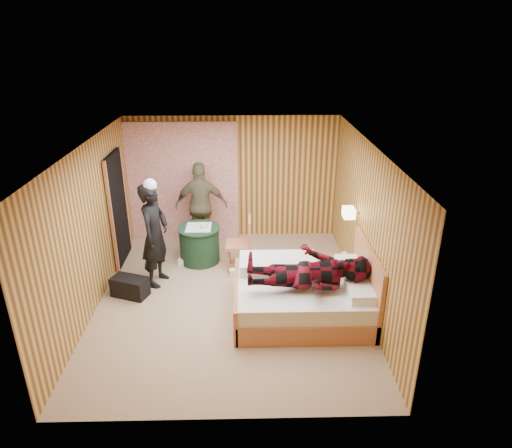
{
  "coord_description": "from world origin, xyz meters",
  "views": [
    {
      "loc": [
        0.26,
        -6.34,
        4.04
      ],
      "look_at": [
        0.42,
        0.6,
        1.05
      ],
      "focal_mm": 32.0,
      "sensor_mm": 36.0,
      "label": 1
    }
  ],
  "objects_px": {
    "duffel_bag": "(130,287)",
    "man_at_table": "(201,206)",
    "round_table": "(200,244)",
    "chair_near": "(243,240)",
    "wall_lamp": "(349,213)",
    "chair_far": "(202,221)",
    "man_on_bed": "(309,263)",
    "nightstand": "(344,275)",
    "woman_standing": "(155,235)",
    "bed": "(304,295)"
  },
  "relations": [
    {
      "from": "round_table",
      "to": "man_at_table",
      "type": "xyz_separation_m",
      "value": [
        0.0,
        0.66,
        0.51
      ]
    },
    {
      "from": "duffel_bag",
      "to": "chair_far",
      "type": "bearing_deg",
      "value": 80.81
    },
    {
      "from": "wall_lamp",
      "to": "man_at_table",
      "type": "xyz_separation_m",
      "value": [
        -2.53,
        1.51,
        -0.44
      ]
    },
    {
      "from": "bed",
      "to": "man_on_bed",
      "type": "height_order",
      "value": "man_on_bed"
    },
    {
      "from": "nightstand",
      "to": "man_on_bed",
      "type": "distance_m",
      "value": 1.35
    },
    {
      "from": "round_table",
      "to": "chair_near",
      "type": "height_order",
      "value": "chair_near"
    },
    {
      "from": "round_table",
      "to": "duffel_bag",
      "type": "bearing_deg",
      "value": -130.96
    },
    {
      "from": "nightstand",
      "to": "duffel_bag",
      "type": "relative_size",
      "value": 0.95
    },
    {
      "from": "nightstand",
      "to": "man_at_table",
      "type": "xyz_separation_m",
      "value": [
        -2.49,
        1.74,
        0.59
      ]
    },
    {
      "from": "nightstand",
      "to": "round_table",
      "type": "bearing_deg",
      "value": 156.48
    },
    {
      "from": "bed",
      "to": "round_table",
      "type": "xyz_separation_m",
      "value": [
        -1.73,
        1.74,
        0.03
      ]
    },
    {
      "from": "wall_lamp",
      "to": "chair_far",
      "type": "xyz_separation_m",
      "value": [
        -2.53,
        1.49,
        -0.76
      ]
    },
    {
      "from": "round_table",
      "to": "man_on_bed",
      "type": "xyz_separation_m",
      "value": [
        1.76,
        -1.97,
        0.63
      ]
    },
    {
      "from": "bed",
      "to": "woman_standing",
      "type": "relative_size",
      "value": 1.13
    },
    {
      "from": "bed",
      "to": "nightstand",
      "type": "distance_m",
      "value": 1.0
    },
    {
      "from": "man_on_bed",
      "to": "wall_lamp",
      "type": "bearing_deg",
      "value": 55.2
    },
    {
      "from": "bed",
      "to": "wall_lamp",
      "type": "bearing_deg",
      "value": 47.88
    },
    {
      "from": "nightstand",
      "to": "round_table",
      "type": "distance_m",
      "value": 2.72
    },
    {
      "from": "chair_far",
      "to": "man_at_table",
      "type": "bearing_deg",
      "value": 95.53
    },
    {
      "from": "woman_standing",
      "to": "man_at_table",
      "type": "relative_size",
      "value": 1.03
    },
    {
      "from": "man_at_table",
      "to": "chair_far",
      "type": "bearing_deg",
      "value": 93.55
    },
    {
      "from": "wall_lamp",
      "to": "chair_near",
      "type": "relative_size",
      "value": 0.27
    },
    {
      "from": "nightstand",
      "to": "chair_near",
      "type": "bearing_deg",
      "value": 155.06
    },
    {
      "from": "duffel_bag",
      "to": "man_at_table",
      "type": "height_order",
      "value": "man_at_table"
    },
    {
      "from": "duffel_bag",
      "to": "bed",
      "type": "bearing_deg",
      "value": 9.18
    },
    {
      "from": "round_table",
      "to": "chair_far",
      "type": "distance_m",
      "value": 0.66
    },
    {
      "from": "bed",
      "to": "chair_near",
      "type": "height_order",
      "value": "bed"
    },
    {
      "from": "chair_near",
      "to": "woman_standing",
      "type": "bearing_deg",
      "value": -71.9
    },
    {
      "from": "bed",
      "to": "duffel_bag",
      "type": "bearing_deg",
      "value": 168.71
    },
    {
      "from": "man_at_table",
      "to": "wall_lamp",
      "type": "bearing_deg",
      "value": 148.54
    },
    {
      "from": "wall_lamp",
      "to": "duffel_bag",
      "type": "bearing_deg",
      "value": -174.69
    },
    {
      "from": "round_table",
      "to": "man_at_table",
      "type": "relative_size",
      "value": 0.45
    },
    {
      "from": "woman_standing",
      "to": "man_at_table",
      "type": "bearing_deg",
      "value": -9.57
    },
    {
      "from": "round_table",
      "to": "man_on_bed",
      "type": "bearing_deg",
      "value": -48.24
    },
    {
      "from": "woman_standing",
      "to": "man_on_bed",
      "type": "height_order",
      "value": "man_on_bed"
    },
    {
      "from": "wall_lamp",
      "to": "nightstand",
      "type": "distance_m",
      "value": 1.05
    },
    {
      "from": "man_on_bed",
      "to": "round_table",
      "type": "bearing_deg",
      "value": 131.76
    },
    {
      "from": "man_on_bed",
      "to": "duffel_bag",
      "type": "bearing_deg",
      "value": 164.39
    },
    {
      "from": "chair_near",
      "to": "duffel_bag",
      "type": "distance_m",
      "value": 2.09
    },
    {
      "from": "bed",
      "to": "nightstand",
      "type": "xyz_separation_m",
      "value": [
        0.76,
        0.66,
        -0.04
      ]
    },
    {
      "from": "chair_far",
      "to": "man_on_bed",
      "type": "bearing_deg",
      "value": -54.54
    },
    {
      "from": "duffel_bag",
      "to": "nightstand",
      "type": "bearing_deg",
      "value": 22.2
    },
    {
      "from": "bed",
      "to": "chair_far",
      "type": "relative_size",
      "value": 2.17
    },
    {
      "from": "wall_lamp",
      "to": "round_table",
      "type": "bearing_deg",
      "value": 161.27
    },
    {
      "from": "duffel_bag",
      "to": "man_at_table",
      "type": "xyz_separation_m",
      "value": [
        1.03,
        1.85,
        0.7
      ]
    },
    {
      "from": "chair_far",
      "to": "duffel_bag",
      "type": "height_order",
      "value": "chair_far"
    },
    {
      "from": "chair_near",
      "to": "woman_standing",
      "type": "distance_m",
      "value": 1.57
    },
    {
      "from": "bed",
      "to": "round_table",
      "type": "distance_m",
      "value": 2.46
    },
    {
      "from": "wall_lamp",
      "to": "chair_near",
      "type": "height_order",
      "value": "wall_lamp"
    },
    {
      "from": "round_table",
      "to": "woman_standing",
      "type": "distance_m",
      "value": 1.14
    }
  ]
}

